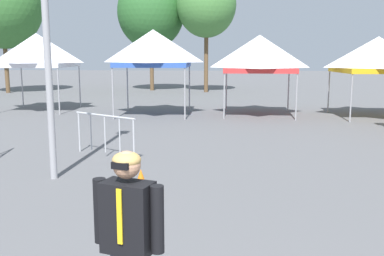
{
  "coord_description": "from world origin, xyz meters",
  "views": [
    {
      "loc": [
        0.34,
        -1.96,
        2.54
      ],
      "look_at": [
        -0.23,
        5.41,
        1.3
      ],
      "focal_mm": 40.8,
      "sensor_mm": 36.0,
      "label": 1
    }
  ],
  "objects": [
    {
      "name": "person_foreground",
      "position": [
        -0.45,
        1.41,
        1.03
      ],
      "size": [
        0.62,
        0.36,
        1.78
      ],
      "color": "#33384C",
      "rests_on": "ground"
    },
    {
      "name": "traffic_cone_lot_center",
      "position": [
        -1.2,
        5.73,
        0.23
      ],
      "size": [
        0.32,
        0.32,
        0.47
      ],
      "primitive_type": "cone",
      "color": "orange",
      "rests_on": "ground"
    },
    {
      "name": "tree_behind_tents_right",
      "position": [
        -4.97,
        29.42,
        5.54
      ],
      "size": [
        4.72,
        4.72,
        8.14
      ],
      "color": "brown",
      "rests_on": "ground"
    },
    {
      "name": "canopy_tent_left_of_center",
      "position": [
        6.51,
        16.53,
        2.55
      ],
      "size": [
        3.27,
        3.27,
        3.28
      ],
      "color": "#9E9EA3",
      "rests_on": "ground"
    },
    {
      "name": "canopy_tent_far_left",
      "position": [
        -8.28,
        17.66,
        2.75
      ],
      "size": [
        3.13,
        3.13,
        3.52
      ],
      "color": "#9E9EA3",
      "rests_on": "ground"
    },
    {
      "name": "tree_behind_tents_left",
      "position": [
        -14.38,
        26.61,
        5.77
      ],
      "size": [
        5.17,
        5.17,
        8.62
      ],
      "color": "brown",
      "rests_on": "ground"
    },
    {
      "name": "canopy_tent_behind_right",
      "position": [
        1.75,
        16.76,
        2.59
      ],
      "size": [
        3.05,
        3.05,
        3.37
      ],
      "color": "#9E9EA3",
      "rests_on": "ground"
    },
    {
      "name": "canopy_tent_far_right",
      "position": [
        -2.71,
        16.48,
        2.81
      ],
      "size": [
        3.07,
        3.07,
        3.59
      ],
      "color": "#9E9EA3",
      "rests_on": "ground"
    },
    {
      "name": "tree_behind_tents_center",
      "position": [
        -0.99,
        28.21,
        5.86
      ],
      "size": [
        4.0,
        4.0,
        8.08
      ],
      "color": "brown",
      "rests_on": "ground"
    },
    {
      "name": "crowd_barrier_mid_lot",
      "position": [
        -2.66,
        8.59,
        0.75
      ],
      "size": [
        1.8,
        1.16,
        1.08
      ],
      "color": "#B7BABF",
      "rests_on": "ground"
    }
  ]
}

